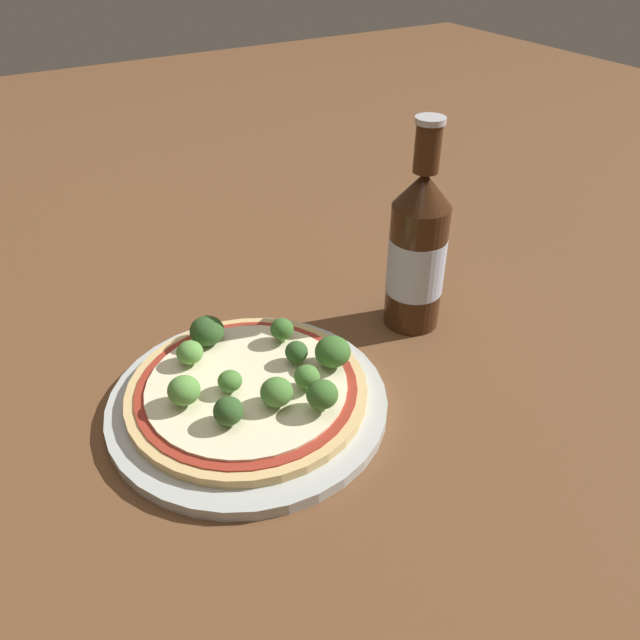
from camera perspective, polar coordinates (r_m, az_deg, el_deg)
ground_plane at (r=0.62m, az=-4.63°, el=-7.66°), size 3.00×3.00×0.00m
plate at (r=0.62m, az=-6.57°, el=-7.47°), size 0.27×0.27×0.01m
pizza at (r=0.61m, az=-6.67°, el=-6.31°), size 0.23×0.23×0.01m
broccoli_floret_0 at (r=0.63m, az=-11.82°, el=-2.93°), size 0.03×0.03×0.02m
broccoli_floret_1 at (r=0.56m, az=-8.38°, el=-8.24°), size 0.03×0.03×0.03m
broccoli_floret_2 at (r=0.58m, az=-12.33°, el=-6.31°), size 0.03×0.03×0.03m
broccoli_floret_3 at (r=0.61m, az=1.18°, el=-2.92°), size 0.04×0.04×0.03m
broccoli_floret_4 at (r=0.59m, az=-8.23°, el=-5.56°), size 0.02×0.02×0.02m
broccoli_floret_5 at (r=0.62m, az=-2.17°, el=-2.94°), size 0.02×0.02×0.02m
broccoli_floret_6 at (r=0.57m, az=-3.99°, el=-6.59°), size 0.03×0.03×0.03m
broccoli_floret_7 at (r=0.56m, az=0.20°, el=-6.83°), size 0.03×0.03×0.03m
broccoli_floret_8 at (r=0.66m, az=-10.29°, el=-0.98°), size 0.04×0.04×0.03m
broccoli_floret_9 at (r=0.65m, az=-3.50°, el=-0.85°), size 0.02×0.02×0.03m
broccoli_floret_10 at (r=0.59m, az=-1.21°, el=-5.20°), size 0.02×0.02×0.03m
beer_bottle at (r=0.69m, az=8.88°, el=6.21°), size 0.06×0.06×0.24m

